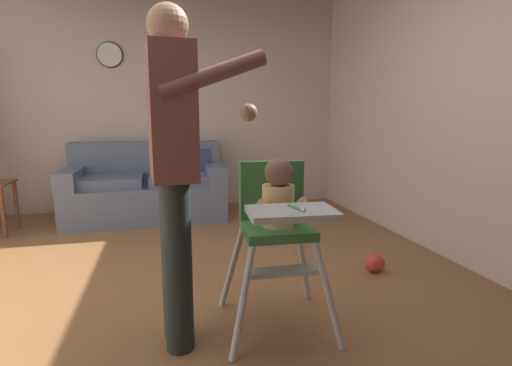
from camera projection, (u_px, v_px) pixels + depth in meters
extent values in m
cube|color=#925F37|center=(188.00, 312.00, 2.38)|extent=(5.87, 7.08, 0.10)
cube|color=beige|center=(170.00, 97.00, 4.79)|extent=(5.07, 0.06, 2.80)
cube|color=beige|center=(466.00, 84.00, 2.92)|extent=(0.06, 6.08, 2.80)
cube|color=slate|center=(147.00, 201.00, 4.37)|extent=(1.72, 0.84, 0.40)
cube|color=slate|center=(147.00, 161.00, 4.61)|extent=(1.72, 0.22, 0.46)
cube|color=slate|center=(72.00, 178.00, 4.14)|extent=(0.20, 0.84, 0.20)
cube|color=slate|center=(214.00, 173.00, 4.49)|extent=(0.20, 0.84, 0.20)
cube|color=slate|center=(112.00, 181.00, 4.19)|extent=(0.65, 0.60, 0.11)
cube|color=slate|center=(179.00, 179.00, 4.36)|extent=(0.65, 0.60, 0.11)
cube|color=#3D4C75|center=(195.00, 163.00, 4.62)|extent=(0.35, 0.16, 0.34)
cylinder|color=silver|center=(243.00, 302.00, 1.85)|extent=(0.18, 0.16, 0.54)
cylinder|color=silver|center=(329.00, 295.00, 1.93)|extent=(0.16, 0.18, 0.54)
cylinder|color=silver|center=(232.00, 268.00, 2.28)|extent=(0.16, 0.18, 0.54)
cylinder|color=silver|center=(303.00, 263.00, 2.35)|extent=(0.18, 0.16, 0.54)
cube|color=#3B7E43|center=(277.00, 229.00, 2.05)|extent=(0.38, 0.38, 0.05)
cube|color=#3B7E43|center=(271.00, 190.00, 2.17)|extent=(0.36, 0.09, 0.33)
cube|color=silver|center=(292.00, 212.00, 1.74)|extent=(0.42, 0.28, 0.03)
cube|color=silver|center=(281.00, 272.00, 1.98)|extent=(0.41, 0.12, 0.02)
cylinder|color=#E5C382|center=(278.00, 206.00, 2.01)|extent=(0.18, 0.18, 0.22)
sphere|color=brown|center=(279.00, 172.00, 1.97)|extent=(0.15, 0.15, 0.15)
cylinder|color=#E5C382|center=(260.00, 206.00, 1.95)|extent=(0.05, 0.15, 0.10)
cylinder|color=#E5C382|center=(300.00, 204.00, 1.99)|extent=(0.05, 0.15, 0.10)
cylinder|color=#38A366|center=(296.00, 208.00, 1.74)|extent=(0.04, 0.13, 0.01)
cube|color=white|center=(304.00, 209.00, 1.69)|extent=(0.02, 0.03, 0.02)
cylinder|color=#262E2F|center=(178.00, 267.00, 1.86)|extent=(0.14, 0.14, 0.86)
cylinder|color=#262E2F|center=(175.00, 258.00, 1.97)|extent=(0.14, 0.14, 0.86)
cube|color=brown|center=(171.00, 114.00, 1.79)|extent=(0.23, 0.41, 0.61)
sphere|color=#997051|center=(168.00, 25.00, 1.73)|extent=(0.19, 0.19, 0.19)
cylinder|color=brown|center=(213.00, 75.00, 1.64)|extent=(0.48, 0.10, 0.23)
sphere|color=#997051|center=(249.00, 112.00, 1.72)|extent=(0.08, 0.08, 0.08)
cylinder|color=brown|center=(167.00, 114.00, 2.02)|extent=(0.07, 0.07, 0.55)
sphere|color=#D13D33|center=(375.00, 262.00, 2.87)|extent=(0.15, 0.15, 0.15)
cylinder|color=brown|center=(3.00, 213.00, 3.64)|extent=(0.04, 0.04, 0.50)
cylinder|color=brown|center=(16.00, 205.00, 3.97)|extent=(0.04, 0.04, 0.50)
cylinder|color=white|center=(110.00, 55.00, 4.50)|extent=(0.28, 0.03, 0.28)
cylinder|color=black|center=(110.00, 55.00, 4.52)|extent=(0.30, 0.02, 0.30)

